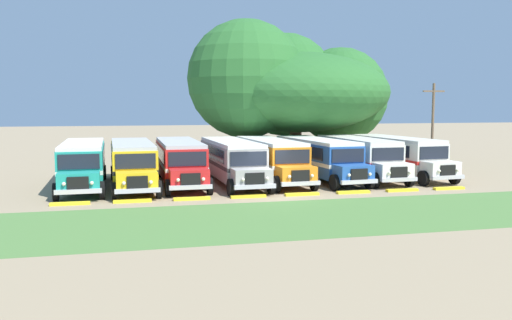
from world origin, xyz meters
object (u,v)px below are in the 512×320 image
(parked_bus_slot_3, at_px, (232,159))
(parked_bus_slot_6, at_px, (358,155))
(parked_bus_slot_2, at_px, (180,160))
(broad_shade_tree, at_px, (291,89))
(parked_bus_slot_7, at_px, (396,154))
(utility_pole, at_px, (433,125))
(parked_bus_slot_0, at_px, (83,162))
(parked_bus_slot_1, at_px, (132,162))
(parked_bus_slot_4, at_px, (271,158))
(parked_bus_slot_5, at_px, (318,157))

(parked_bus_slot_3, xyz_separation_m, parked_bus_slot_6, (9.32, 0.73, 0.00))
(parked_bus_slot_2, bearing_deg, broad_shade_tree, 132.55)
(parked_bus_slot_7, distance_m, utility_pole, 4.35)
(parked_bus_slot_0, xyz_separation_m, parked_bus_slot_1, (3.03, -0.44, 0.00))
(parked_bus_slot_4, height_order, parked_bus_slot_7, same)
(parked_bus_slot_0, bearing_deg, broad_shade_tree, 119.25)
(parked_bus_slot_2, xyz_separation_m, parked_bus_slot_5, (9.52, -0.24, 0.00))
(parked_bus_slot_2, bearing_deg, parked_bus_slot_1, -80.69)
(parked_bus_slot_0, bearing_deg, parked_bus_slot_5, 87.41)
(parked_bus_slot_1, distance_m, parked_bus_slot_3, 6.42)
(parked_bus_slot_5, height_order, parked_bus_slot_6, same)
(parked_bus_slot_7, height_order, utility_pole, utility_pole)
(parked_bus_slot_2, xyz_separation_m, broad_shade_tree, (10.73, 10.13, 5.03))
(parked_bus_slot_5, bearing_deg, parked_bus_slot_6, 90.50)
(parked_bus_slot_2, xyz_separation_m, parked_bus_slot_7, (15.80, 0.29, 0.00))
(parked_bus_slot_3, height_order, broad_shade_tree, broad_shade_tree)
(broad_shade_tree, bearing_deg, parked_bus_slot_5, -96.68)
(parked_bus_slot_4, bearing_deg, parked_bus_slot_6, 88.78)
(parked_bus_slot_4, height_order, parked_bus_slot_6, same)
(parked_bus_slot_0, relative_size, broad_shade_tree, 0.57)
(parked_bus_slot_1, xyz_separation_m, parked_bus_slot_7, (18.85, 0.83, 0.00))
(parked_bus_slot_1, bearing_deg, parked_bus_slot_6, 89.99)
(parked_bus_slot_3, xyz_separation_m, parked_bus_slot_5, (6.14, 0.40, 0.00))
(parked_bus_slot_7, bearing_deg, parked_bus_slot_2, -94.23)
(parked_bus_slot_5, bearing_deg, broad_shade_tree, 167.91)
(parked_bus_slot_3, distance_m, parked_bus_slot_5, 6.16)
(parked_bus_slot_5, height_order, utility_pole, utility_pole)
(parked_bus_slot_1, xyz_separation_m, utility_pole, (22.48, 2.04, 2.07))
(parked_bus_slot_1, height_order, parked_bus_slot_3, same)
(parked_bus_slot_1, bearing_deg, parked_bus_slot_2, 97.79)
(parked_bus_slot_1, xyz_separation_m, parked_bus_slot_4, (9.22, 0.47, 0.00))
(parked_bus_slot_5, xyz_separation_m, parked_bus_slot_6, (3.17, 0.33, 0.00))
(parked_bus_slot_3, height_order, utility_pole, utility_pole)
(parked_bus_slot_0, height_order, parked_bus_slot_7, same)
(parked_bus_slot_0, relative_size, parked_bus_slot_1, 1.00)
(parked_bus_slot_0, xyz_separation_m, parked_bus_slot_5, (15.59, -0.14, 0.00))
(parked_bus_slot_1, height_order, parked_bus_slot_5, same)
(parked_bus_slot_0, distance_m, parked_bus_slot_1, 3.06)
(parked_bus_slot_0, distance_m, parked_bus_slot_2, 6.07)
(parked_bus_slot_0, xyz_separation_m, parked_bus_slot_6, (18.76, 0.19, 0.00))
(parked_bus_slot_2, relative_size, parked_bus_slot_7, 0.99)
(parked_bus_slot_0, bearing_deg, parked_bus_slot_7, 88.93)
(parked_bus_slot_6, height_order, utility_pole, utility_pole)
(parked_bus_slot_2, height_order, parked_bus_slot_4, same)
(parked_bus_slot_6, relative_size, parked_bus_slot_7, 0.99)
(parked_bus_slot_3, height_order, parked_bus_slot_6, same)
(parked_bus_slot_7, relative_size, broad_shade_tree, 0.58)
(parked_bus_slot_5, height_order, parked_bus_slot_7, same)
(parked_bus_slot_3, relative_size, broad_shade_tree, 0.57)
(parked_bus_slot_0, relative_size, parked_bus_slot_6, 1.00)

